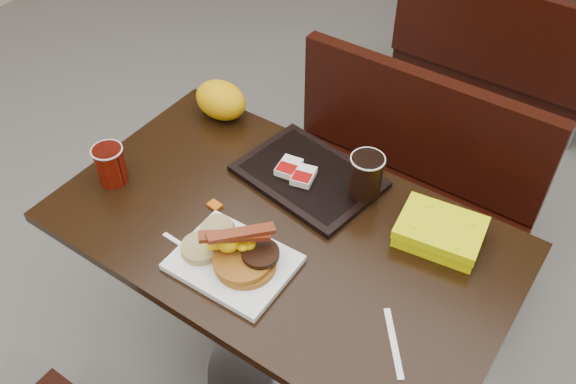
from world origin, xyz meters
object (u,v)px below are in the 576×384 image
Objects in this scene: tray at (309,176)px; clamshell at (440,232)px; bench_far_s at (507,43)px; coffee_cup_far at (366,175)px; hashbrown_sleeve_right at (304,176)px; knife at (394,343)px; coffee_cup_near at (111,165)px; fork at (177,242)px; table_near at (283,311)px; pancake_stack at (246,262)px; bench_near_n at (391,184)px; hashbrown_sleeve_left at (289,167)px; platter at (233,263)px; paper_bag at (221,100)px.

tray is 1.81× the size of clamshell.
coffee_cup_far is (0.12, -1.67, 0.47)m from bench_far_s.
hashbrown_sleeve_right is (-0.05, -1.73, 0.42)m from bench_far_s.
knife is 0.55m from hashbrown_sleeve_right.
coffee_cup_near reaches higher than fork.
table_near is 10.58× the size of coffee_cup_near.
table_near is 0.44m from pancake_stack.
clamshell reaches higher than bench_near_n.
clamshell reaches higher than bench_far_s.
pancake_stack is at bearing -124.36° from knife.
clamshell reaches higher than hashbrown_sleeve_left.
clamshell is at bearing 38.25° from fork.
bench_far_s is at bearing 93.95° from coffee_cup_far.
fork is at bearing -171.82° from pancake_stack.
tray is at bearing 171.99° from clamshell.
platter is (-0.03, -0.17, 0.38)m from table_near.
coffee_cup_near is at bearing -167.52° from clamshell.
platter is 1.67× the size of paper_bag.
bench_far_s is at bearing 97.44° from tray.
fork is 0.61× the size of clamshell.
hashbrown_sleeve_left reaches higher than fork.
table_near is 7.98× the size of pancake_stack.
fork is (-0.19, -0.89, 0.39)m from bench_near_n.
hashbrown_sleeve_right is at bearing -95.25° from bench_near_n.
hashbrown_sleeve_right is 0.18m from coffee_cup_far.
coffee_cup_far reaches higher than table_near.
paper_bag reaches higher than coffee_cup_near.
hashbrown_sleeve_left is 0.65× the size of coffee_cup_far.
table_near is 0.57m from clamshell.
platter is 0.43m from knife.
clamshell is (0.40, -0.00, 0.02)m from tray.
platter is 1.90× the size of pancake_stack.
knife is 0.60m from hashbrown_sleeve_left.
coffee_cup_far reaches higher than platter.
pancake_stack is at bearing -141.62° from clamshell.
bench_near_n is 0.67m from hashbrown_sleeve_right.
table_near is 4.19× the size of platter.
platter is 2.24× the size of fork.
table_near is 6.68× the size of knife.
knife is at bearing -78.89° from bench_far_s.
table_near is 1.20× the size of bench_near_n.
pancake_stack reaches higher than bench_far_s.
fork is (0.30, -0.07, -0.05)m from coffee_cup_near.
table_near is at bearing 13.38° from coffee_cup_near.
tray is (-0.05, 0.36, -0.02)m from pancake_stack.
hashbrown_sleeve_left is 0.45× the size of paper_bag.
hashbrown_sleeve_right is 0.40m from clamshell.
coffee_cup_near reaches higher than knife.
fork is at bearing -135.18° from table_near.
coffee_cup_far reaches higher than bench_near_n.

